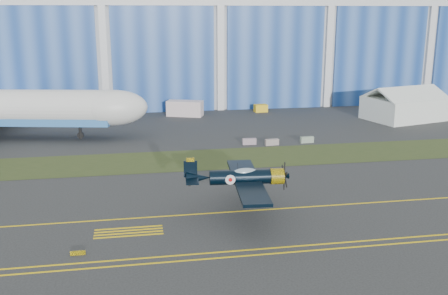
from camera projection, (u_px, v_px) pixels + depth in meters
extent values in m
plane|color=#323434|center=(297.00, 190.00, 56.89)|extent=(260.00, 260.00, 0.00)
cube|color=#475128|center=(265.00, 156.00, 70.24)|extent=(260.00, 10.00, 0.02)
cube|color=silver|center=(204.00, 29.00, 121.78)|extent=(220.00, 45.00, 30.00)
cube|color=#1E4598|center=(221.00, 59.00, 101.29)|extent=(220.00, 0.60, 20.00)
cube|color=silver|center=(220.00, 2.00, 98.59)|extent=(220.00, 0.70, 1.20)
cube|color=yellow|center=(312.00, 207.00, 52.12)|extent=(200.00, 0.20, 0.02)
cube|color=yellow|center=(351.00, 247.00, 43.07)|extent=(80.00, 0.20, 0.02)
cube|color=yellow|center=(346.00, 242.00, 44.02)|extent=(80.00, 0.20, 0.02)
cube|color=yellow|center=(78.00, 253.00, 41.70)|extent=(1.20, 0.15, 0.35)
cube|color=silver|center=(185.00, 108.00, 97.45)|extent=(7.07, 4.77, 2.85)
cube|color=yellow|center=(261.00, 108.00, 101.60)|extent=(2.60, 1.75, 1.44)
cube|color=#9D8793|center=(249.00, 141.00, 76.55)|extent=(2.03, 0.69, 0.90)
cube|color=gray|center=(272.00, 142.00, 76.16)|extent=(2.04, 0.77, 0.90)
cube|color=gray|center=(307.00, 140.00, 77.59)|extent=(2.04, 0.76, 0.90)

